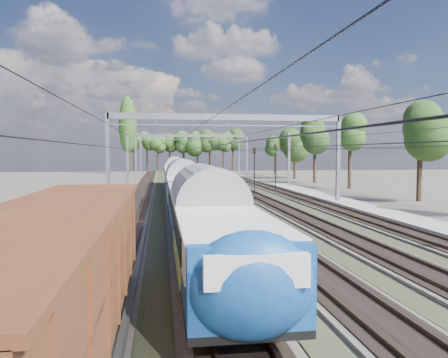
{
  "coord_description": "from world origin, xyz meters",
  "views": [
    {
      "loc": [
        -6.53,
        -12.59,
        5.24
      ],
      "look_at": [
        -0.77,
        27.04,
        2.8
      ],
      "focal_mm": 35.0,
      "sensor_mm": 36.0,
      "label": 1
    }
  ],
  "objects": [
    {
      "name": "poplar",
      "position": [
        -14.5,
        98.0,
        11.89
      ],
      "size": [
        4.4,
        4.4,
        19.04
      ],
      "color": "black",
      "rests_on": "ground"
    },
    {
      "name": "emu_train",
      "position": [
        -4.5,
        28.53,
        2.65
      ],
      "size": [
        3.08,
        65.09,
        4.5
      ],
      "color": "black",
      "rests_on": "ground"
    },
    {
      "name": "catenary",
      "position": [
        0.33,
        52.69,
        6.4
      ],
      "size": [
        25.65,
        130.0,
        9.0
      ],
      "color": "gray",
      "rests_on": "ground"
    },
    {
      "name": "worker",
      "position": [
        -0.03,
        89.04,
        0.77
      ],
      "size": [
        0.39,
        0.58,
        1.55
      ],
      "primitive_type": "imported",
      "rotation": [
        0.0,
        0.0,
        1.61
      ],
      "color": "black",
      "rests_on": "ground"
    },
    {
      "name": "signal_near",
      "position": [
        4.76,
        39.34,
        3.7
      ],
      "size": [
        0.42,
        0.39,
        5.85
      ],
      "rotation": [
        0.0,
        0.0,
        -0.4
      ],
      "color": "black",
      "rests_on": "ground"
    },
    {
      "name": "track_bed",
      "position": [
        -0.0,
        45.0,
        0.1
      ],
      "size": [
        21.0,
        130.0,
        0.34
      ],
      "color": "#47423A",
      "rests_on": "ground"
    },
    {
      "name": "freight_boxcar",
      "position": [
        -9.0,
        -2.04,
        2.32
      ],
      "size": [
        3.06,
        14.77,
        3.81
      ],
      "color": "black",
      "rests_on": "ground"
    },
    {
      "name": "ground",
      "position": [
        0.0,
        0.0,
        0.0
      ],
      "size": [
        220.0,
        220.0,
        0.0
      ],
      "primitive_type": "plane",
      "color": "#47423A",
      "rests_on": "ground"
    },
    {
      "name": "platform",
      "position": [
        12.0,
        20.0,
        0.15
      ],
      "size": [
        3.0,
        70.0,
        0.3
      ],
      "primitive_type": "cube",
      "color": "gray",
      "rests_on": "ground"
    },
    {
      "name": "tree_belt",
      "position": [
        7.96,
        87.44,
        7.94
      ],
      "size": [
        39.07,
        101.3,
        11.2
      ],
      "color": "black",
      "rests_on": "ground"
    },
    {
      "name": "signal_far",
      "position": [
        8.8,
        44.37,
        4.04
      ],
      "size": [
        0.45,
        0.41,
        6.38
      ],
      "rotation": [
        0.0,
        0.0,
        0.32
      ],
      "color": "black",
      "rests_on": "ground"
    }
  ]
}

